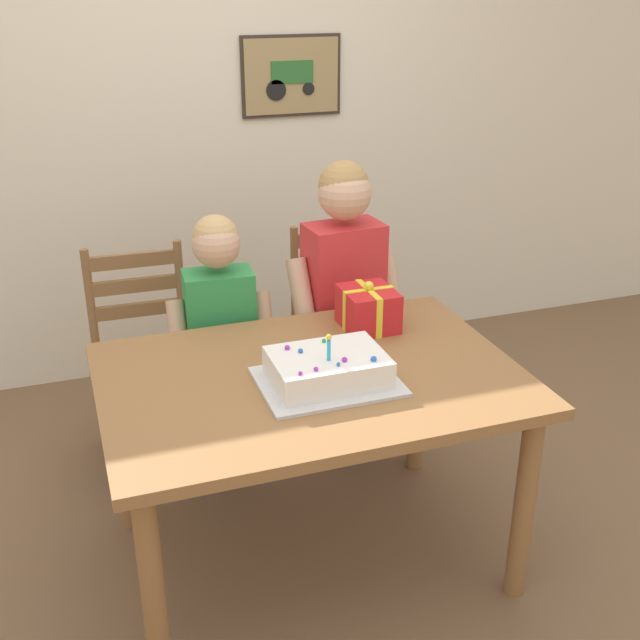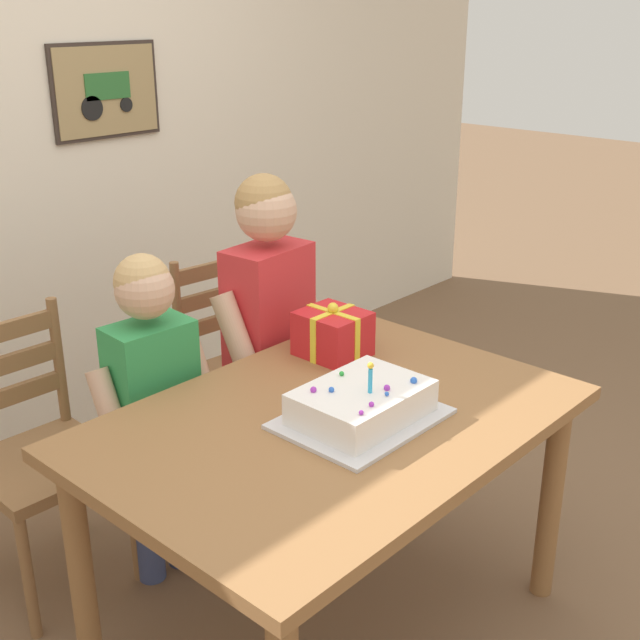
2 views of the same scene
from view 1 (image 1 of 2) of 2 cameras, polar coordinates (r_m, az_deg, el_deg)
ground_plane at (r=3.01m, az=-0.61°, el=-16.70°), size 20.00×20.00×0.00m
back_wall at (r=4.03m, az=-8.87°, el=14.27°), size 6.40×0.11×2.60m
dining_table at (r=2.63m, az=-0.67°, el=-5.84°), size 1.37×0.96×0.75m
birthday_cake at (r=2.50m, az=0.56°, el=-3.64°), size 0.44×0.34×0.19m
gift_box_red_large at (r=2.89m, az=3.52°, el=0.84°), size 0.19×0.21×0.18m
chair_left at (r=3.40m, az=-12.60°, el=-2.65°), size 0.43×0.43×0.92m
chair_right at (r=3.59m, az=1.67°, el=-0.61°), size 0.45×0.45×0.92m
child_older at (r=3.19m, az=1.73°, el=2.51°), size 0.48×0.28×1.30m
child_younger at (r=3.10m, az=-7.23°, el=-0.41°), size 0.42×0.24×1.13m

